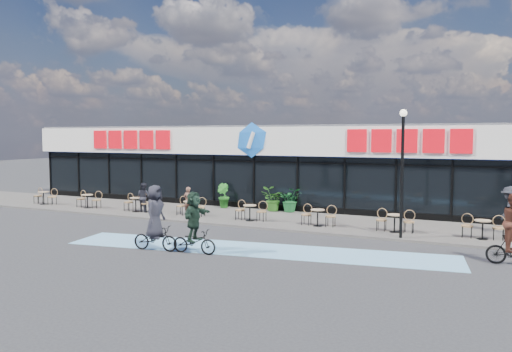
{
  "coord_description": "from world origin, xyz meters",
  "views": [
    {
      "loc": [
        11.36,
        -17.33,
        4.05
      ],
      "look_at": [
        1.73,
        3.5,
        2.18
      ],
      "focal_mm": 35.0,
      "sensor_mm": 36.0,
      "label": 1
    }
  ],
  "objects_px": {
    "potted_plant_right": "(291,200)",
    "patron_left": "(188,201)",
    "cyclist_a": "(194,225)",
    "pedestrian_a": "(509,210)",
    "bistro_set_0": "(45,196)",
    "lamp_post": "(402,162)",
    "potted_plant_mid": "(272,199)",
    "patron_right": "(144,197)",
    "potted_plant_left": "(223,196)"
  },
  "relations": [
    {
      "from": "potted_plant_left",
      "to": "patron_right",
      "type": "xyz_separation_m",
      "value": [
        -3.03,
        -3.01,
        0.09
      ]
    },
    {
      "from": "lamp_post",
      "to": "bistro_set_0",
      "type": "height_order",
      "value": "lamp_post"
    },
    {
      "from": "lamp_post",
      "to": "potted_plant_mid",
      "type": "xyz_separation_m",
      "value": [
        -7.19,
        4.19,
        -2.33
      ]
    },
    {
      "from": "potted_plant_left",
      "to": "cyclist_a",
      "type": "distance_m",
      "value": 10.22
    },
    {
      "from": "cyclist_a",
      "to": "potted_plant_right",
      "type": "bearing_deg",
      "value": 90.68
    },
    {
      "from": "patron_left",
      "to": "cyclist_a",
      "type": "distance_m",
      "value": 7.71
    },
    {
      "from": "lamp_post",
      "to": "potted_plant_right",
      "type": "distance_m",
      "value": 7.92
    },
    {
      "from": "potted_plant_mid",
      "to": "potted_plant_left",
      "type": "bearing_deg",
      "value": -179.68
    },
    {
      "from": "patron_right",
      "to": "cyclist_a",
      "type": "relative_size",
      "value": 0.71
    },
    {
      "from": "cyclist_a",
      "to": "bistro_set_0",
      "type": "bearing_deg",
      "value": 155.6
    },
    {
      "from": "patron_right",
      "to": "pedestrian_a",
      "type": "xyz_separation_m",
      "value": [
        16.94,
        1.51,
        0.2
      ]
    },
    {
      "from": "patron_right",
      "to": "cyclist_a",
      "type": "bearing_deg",
      "value": 148.46
    },
    {
      "from": "lamp_post",
      "to": "patron_right",
      "type": "xyz_separation_m",
      "value": [
        -13.11,
        1.17,
        -2.19
      ]
    },
    {
      "from": "cyclist_a",
      "to": "pedestrian_a",
      "type": "bearing_deg",
      "value": 38.58
    },
    {
      "from": "patron_left",
      "to": "potted_plant_right",
      "type": "bearing_deg",
      "value": -147.89
    },
    {
      "from": "potted_plant_left",
      "to": "cyclist_a",
      "type": "xyz_separation_m",
      "value": [
        3.99,
        -9.41,
        0.21
      ]
    },
    {
      "from": "potted_plant_left",
      "to": "potted_plant_right",
      "type": "height_order",
      "value": "potted_plant_left"
    },
    {
      "from": "patron_right",
      "to": "cyclist_a",
      "type": "height_order",
      "value": "cyclist_a"
    },
    {
      "from": "patron_left",
      "to": "cyclist_a",
      "type": "height_order",
      "value": "cyclist_a"
    },
    {
      "from": "lamp_post",
      "to": "patron_left",
      "type": "xyz_separation_m",
      "value": [
        -10.39,
        1.17,
        -2.24
      ]
    },
    {
      "from": "potted_plant_right",
      "to": "potted_plant_left",
      "type": "bearing_deg",
      "value": -177.47
    },
    {
      "from": "cyclist_a",
      "to": "lamp_post",
      "type": "bearing_deg",
      "value": 40.66
    },
    {
      "from": "potted_plant_mid",
      "to": "cyclist_a",
      "type": "height_order",
      "value": "cyclist_a"
    },
    {
      "from": "lamp_post",
      "to": "patron_left",
      "type": "bearing_deg",
      "value": 173.57
    },
    {
      "from": "lamp_post",
      "to": "patron_right",
      "type": "height_order",
      "value": "lamp_post"
    },
    {
      "from": "potted_plant_right",
      "to": "bistro_set_0",
      "type": "bearing_deg",
      "value": -166.87
    },
    {
      "from": "lamp_post",
      "to": "cyclist_a",
      "type": "bearing_deg",
      "value": -139.34
    },
    {
      "from": "potted_plant_mid",
      "to": "pedestrian_a",
      "type": "bearing_deg",
      "value": -7.8
    },
    {
      "from": "bistro_set_0",
      "to": "pedestrian_a",
      "type": "distance_m",
      "value": 23.96
    },
    {
      "from": "potted_plant_mid",
      "to": "potted_plant_right",
      "type": "bearing_deg",
      "value": 8.91
    },
    {
      "from": "bistro_set_0",
      "to": "cyclist_a",
      "type": "height_order",
      "value": "cyclist_a"
    },
    {
      "from": "bistro_set_0",
      "to": "potted_plant_mid",
      "type": "bearing_deg",
      "value": 13.45
    },
    {
      "from": "lamp_post",
      "to": "bistro_set_0",
      "type": "xyz_separation_m",
      "value": [
        -20.07,
        1.12,
        -2.49
      ]
    },
    {
      "from": "patron_left",
      "to": "cyclist_a",
      "type": "bearing_deg",
      "value": 118.87
    },
    {
      "from": "pedestrian_a",
      "to": "cyclist_a",
      "type": "relative_size",
      "value": 0.89
    },
    {
      "from": "pedestrian_a",
      "to": "patron_left",
      "type": "bearing_deg",
      "value": -59.94
    },
    {
      "from": "potted_plant_right",
      "to": "patron_left",
      "type": "xyz_separation_m",
      "value": [
        -4.19,
        -3.18,
        0.08
      ]
    },
    {
      "from": "lamp_post",
      "to": "cyclist_a",
      "type": "distance_m",
      "value": 8.29
    },
    {
      "from": "bistro_set_0",
      "to": "lamp_post",
      "type": "bearing_deg",
      "value": -3.18
    },
    {
      "from": "potted_plant_right",
      "to": "pedestrian_a",
      "type": "height_order",
      "value": "pedestrian_a"
    },
    {
      "from": "potted_plant_left",
      "to": "cyclist_a",
      "type": "height_order",
      "value": "cyclist_a"
    },
    {
      "from": "potted_plant_left",
      "to": "patron_left",
      "type": "xyz_separation_m",
      "value": [
        -0.31,
        -3.01,
        0.04
      ]
    },
    {
      "from": "lamp_post",
      "to": "potted_plant_left",
      "type": "height_order",
      "value": "lamp_post"
    },
    {
      "from": "patron_right",
      "to": "cyclist_a",
      "type": "distance_m",
      "value": 9.5
    },
    {
      "from": "bistro_set_0",
      "to": "pedestrian_a",
      "type": "bearing_deg",
      "value": 3.76
    },
    {
      "from": "potted_plant_mid",
      "to": "patron_right",
      "type": "bearing_deg",
      "value": -152.96
    },
    {
      "from": "potted_plant_left",
      "to": "potted_plant_mid",
      "type": "bearing_deg",
      "value": 0.32
    },
    {
      "from": "potted_plant_left",
      "to": "patron_left",
      "type": "distance_m",
      "value": 3.02
    },
    {
      "from": "potted_plant_right",
      "to": "patron_left",
      "type": "bearing_deg",
      "value": -142.83
    },
    {
      "from": "patron_left",
      "to": "patron_right",
      "type": "xyz_separation_m",
      "value": [
        -2.72,
        0.0,
        0.05
      ]
    }
  ]
}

